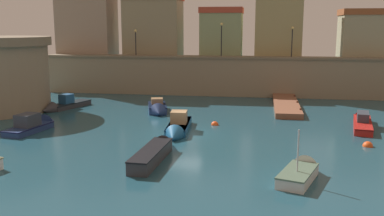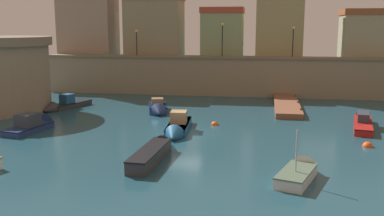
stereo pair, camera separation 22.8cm
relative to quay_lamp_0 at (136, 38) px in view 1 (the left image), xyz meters
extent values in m
plane|color=#1E4756|center=(9.39, -19.10, -6.66)|extent=(107.92, 107.92, 0.00)
cube|color=gray|center=(9.39, 0.00, -4.48)|extent=(40.81, 2.23, 4.36)
cube|color=#73644F|center=(9.39, 0.00, -2.19)|extent=(40.81, 2.53, 0.24)
cube|color=gray|center=(-7.42, 3.34, 2.18)|extent=(6.89, 4.44, 8.98)
cube|color=gray|center=(1.36, 3.41, 1.12)|extent=(6.91, 4.58, 6.86)
cube|color=gray|center=(10.02, 3.09, 0.31)|extent=(4.99, 3.96, 5.23)
cube|color=#AD402C|center=(10.02, 3.09, 3.28)|extent=(5.19, 4.11, 0.70)
cube|color=tan|center=(16.84, 3.41, 1.94)|extent=(5.45, 4.59, 8.48)
cube|color=gray|center=(26.82, 3.46, 0.17)|extent=(5.48, 4.69, 4.95)
cube|color=brown|center=(26.82, 3.46, 3.00)|extent=(5.70, 4.88, 0.70)
cube|color=brown|center=(17.57, -7.01, -6.40)|extent=(2.42, 11.79, 0.52)
cylinder|color=brown|center=(18.66, -3.08, -6.31)|extent=(0.20, 0.20, 0.70)
cylinder|color=brown|center=(18.66, -7.01, -6.31)|extent=(0.20, 0.20, 0.70)
cylinder|color=brown|center=(18.66, -10.94, -6.31)|extent=(0.20, 0.20, 0.70)
cylinder|color=black|center=(0.00, 0.00, -0.69)|extent=(0.12, 0.12, 2.75)
sphere|color=#F9D172|center=(0.00, 0.00, 0.83)|extent=(0.32, 0.32, 0.32)
cylinder|color=black|center=(10.30, 0.00, -0.30)|extent=(0.12, 0.12, 3.52)
sphere|color=#F9D172|center=(10.30, 0.00, 1.61)|extent=(0.32, 0.32, 0.32)
cylinder|color=black|center=(18.33, 0.00, -0.51)|extent=(0.12, 0.12, 3.11)
sphere|color=#F9D172|center=(18.33, 0.00, 1.20)|extent=(0.32, 0.32, 0.32)
cube|color=#195689|center=(8.71, -18.16, -6.39)|extent=(1.92, 5.37, 0.55)
cone|color=#195689|center=(8.95, -21.44, -6.39)|extent=(1.56, 1.50, 1.47)
cube|color=#0D2B4E|center=(8.71, -18.16, -6.16)|extent=(1.96, 5.48, 0.08)
cube|color=olive|center=(8.71, -18.15, -5.64)|extent=(1.31, 1.43, 0.95)
cube|color=silver|center=(17.09, -28.71, -6.35)|extent=(2.45, 3.69, 0.63)
cone|color=silver|center=(17.76, -26.69, -6.35)|extent=(1.60, 1.34, 1.37)
cube|color=#526954|center=(17.09, -28.71, -6.07)|extent=(2.50, 3.76, 0.08)
cylinder|color=#B2B2B7|center=(17.03, -28.89, -4.92)|extent=(0.08, 0.08, 2.22)
cube|color=#333338|center=(-3.93, -10.42, -6.42)|extent=(2.85, 4.97, 0.50)
cone|color=#333338|center=(-4.87, -13.26, -6.42)|extent=(1.71, 1.69, 1.36)
cube|color=black|center=(-3.93, -10.42, -6.21)|extent=(2.90, 5.07, 0.08)
cube|color=navy|center=(-4.08, -10.86, -5.71)|extent=(1.32, 1.48, 0.90)
cube|color=red|center=(23.15, -15.38, -6.39)|extent=(2.34, 5.99, 0.55)
cone|color=red|center=(23.80, -11.87, -6.39)|extent=(1.48, 1.60, 1.25)
cube|color=#5F0A09|center=(23.15, -15.38, -6.15)|extent=(2.39, 6.11, 0.08)
cube|color=#333842|center=(23.24, -14.90, -5.78)|extent=(1.24, 2.24, 0.67)
cube|color=#99B7C6|center=(23.43, -13.86, -5.75)|extent=(0.78, 0.20, 0.40)
cube|color=navy|center=(-2.63, -20.76, -6.42)|extent=(2.29, 4.39, 0.48)
cone|color=navy|center=(-2.19, -18.17, -6.42)|extent=(1.70, 1.41, 1.52)
cube|color=#12143E|center=(-2.63, -20.76, -6.22)|extent=(2.33, 4.48, 0.08)
cube|color=#333842|center=(-2.64, -20.81, -5.70)|extent=(1.57, 1.83, 0.96)
cube|color=#333338|center=(8.63, -26.62, -6.26)|extent=(1.46, 5.57, 0.82)
cone|color=#333338|center=(8.78, -23.22, -6.26)|extent=(1.21, 1.45, 1.15)
cube|color=black|center=(8.63, -26.62, -5.89)|extent=(1.49, 5.68, 0.08)
cube|color=navy|center=(5.23, -11.02, -6.33)|extent=(2.60, 4.01, 0.67)
cone|color=navy|center=(5.87, -13.24, -6.33)|extent=(1.79, 1.43, 1.57)
cube|color=#0F1D3D|center=(5.23, -11.02, -6.04)|extent=(2.65, 4.09, 0.08)
cube|color=olive|center=(5.10, -10.53, -5.74)|extent=(1.38, 1.38, 0.52)
sphere|color=#EA4C19|center=(11.33, -16.04, -6.66)|extent=(0.62, 0.62, 0.62)
sphere|color=#EA4C19|center=(22.34, -20.92, -6.66)|extent=(0.69, 0.69, 0.69)
camera|label=1|loc=(15.07, -51.24, 1.40)|focal=40.94mm
camera|label=2|loc=(15.29, -51.20, 1.40)|focal=40.94mm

